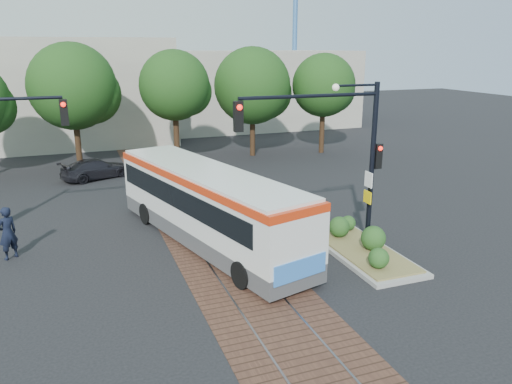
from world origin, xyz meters
The scene contains 10 objects.
ground centered at (0.00, 0.00, 0.00)m, with size 120.00×120.00×0.00m, color black.
trackbed centered at (0.00, 4.00, 0.01)m, with size 3.60×40.00×0.02m.
tree_row centered at (1.21, 16.42, 4.85)m, with size 26.40×5.60×7.67m.
warehouses centered at (-0.53, 28.75, 3.81)m, with size 40.00×13.00×8.00m.
crane centered at (18.00, 34.00, 10.88)m, with size 8.00×0.50×18.00m.
city_bus centered at (-0.22, 2.11, 1.63)m, with size 5.08×11.14×2.93m.
traffic_island centered at (4.82, -0.90, 0.33)m, with size 2.20×5.20×1.13m.
signal_pole_main centered at (3.86, -0.81, 4.16)m, with size 5.49×0.46×6.00m.
officer centered at (-7.31, 3.12, 0.97)m, with size 0.71×0.47×1.95m, color black.
parked_car centered at (-3.69, 13.93, 0.58)m, with size 1.62×3.98×1.15m, color black.
Camera 1 is at (-4.82, -15.56, 7.36)m, focal length 35.00 mm.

